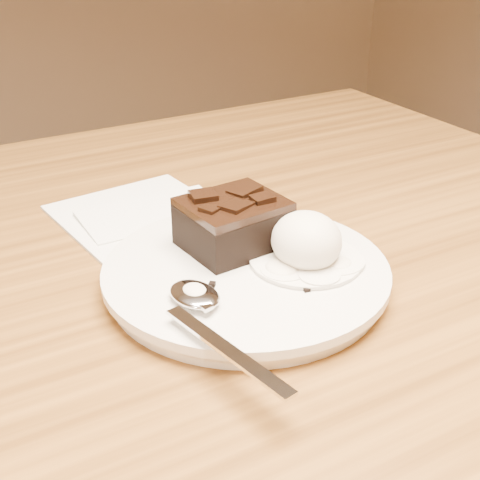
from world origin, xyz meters
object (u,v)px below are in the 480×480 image
brownie (233,227)px  ice_cream_scoop (306,241)px  plate (246,276)px  napkin (140,213)px  spoon (195,296)px

brownie → ice_cream_scoop: ice_cream_scoop is taller
plate → napkin: plate is taller
ice_cream_scoop → napkin: size_ratio=0.40×
brownie → spoon: bearing=-136.9°
brownie → napkin: 0.15m
plate → napkin: bearing=97.9°
spoon → brownie: bearing=32.8°
napkin → spoon: bearing=-100.5°
plate → ice_cream_scoop: bearing=-22.3°
ice_cream_scoop → spoon: ice_cream_scoop is taller
brownie → napkin: size_ratio=0.53×
plate → brownie: 0.05m
plate → brownie: (0.01, 0.04, 0.03)m
plate → brownie: bearing=77.6°
brownie → napkin: brownie is taller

